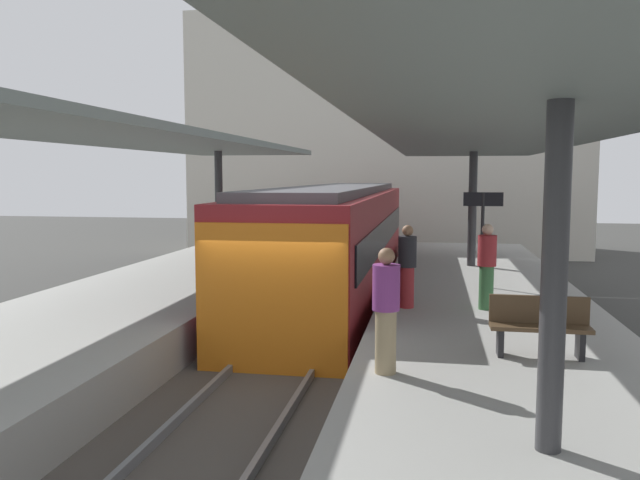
{
  "coord_description": "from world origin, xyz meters",
  "views": [
    {
      "loc": [
        2.68,
        -11.0,
        3.6
      ],
      "look_at": [
        -0.22,
        5.33,
        1.91
      ],
      "focal_mm": 35.71,
      "sensor_mm": 36.0,
      "label": 1
    }
  ],
  "objects_px": {
    "passenger_near_bench": "(407,265)",
    "commuter_train": "(337,241)",
    "platform_bench": "(540,324)",
    "passenger_far_end": "(487,265)",
    "platform_sign": "(483,218)",
    "passenger_mid_platform": "(386,309)"
  },
  "relations": [
    {
      "from": "commuter_train",
      "to": "passenger_far_end",
      "type": "bearing_deg",
      "value": -54.88
    },
    {
      "from": "commuter_train",
      "to": "passenger_far_end",
      "type": "distance_m",
      "value": 6.49
    },
    {
      "from": "commuter_train",
      "to": "passenger_far_end",
      "type": "relative_size",
      "value": 9.13
    },
    {
      "from": "commuter_train",
      "to": "platform_sign",
      "type": "distance_m",
      "value": 4.77
    },
    {
      "from": "commuter_train",
      "to": "platform_sign",
      "type": "relative_size",
      "value": 6.89
    },
    {
      "from": "passenger_mid_platform",
      "to": "platform_sign",
      "type": "bearing_deg",
      "value": 76.11
    },
    {
      "from": "passenger_mid_platform",
      "to": "passenger_far_end",
      "type": "xyz_separation_m",
      "value": [
        1.63,
        4.38,
        0.0
      ]
    },
    {
      "from": "passenger_near_bench",
      "to": "passenger_far_end",
      "type": "bearing_deg",
      "value": 4.23
    },
    {
      "from": "commuter_train",
      "to": "platform_sign",
      "type": "xyz_separation_m",
      "value": [
        3.83,
        -2.7,
        0.9
      ]
    },
    {
      "from": "platform_bench",
      "to": "passenger_near_bench",
      "type": "height_order",
      "value": "passenger_near_bench"
    },
    {
      "from": "passenger_near_bench",
      "to": "passenger_mid_platform",
      "type": "distance_m",
      "value": 4.27
    },
    {
      "from": "commuter_train",
      "to": "passenger_mid_platform",
      "type": "xyz_separation_m",
      "value": [
        2.1,
        -9.69,
        0.14
      ]
    },
    {
      "from": "platform_bench",
      "to": "platform_sign",
      "type": "relative_size",
      "value": 0.63
    },
    {
      "from": "passenger_mid_platform",
      "to": "passenger_near_bench",
      "type": "bearing_deg",
      "value": 88.6
    },
    {
      "from": "commuter_train",
      "to": "passenger_mid_platform",
      "type": "bearing_deg",
      "value": -77.76
    },
    {
      "from": "passenger_far_end",
      "to": "platform_sign",
      "type": "bearing_deg",
      "value": 87.86
    },
    {
      "from": "commuter_train",
      "to": "passenger_far_end",
      "type": "xyz_separation_m",
      "value": [
        3.73,
        -5.31,
        0.14
      ]
    },
    {
      "from": "commuter_train",
      "to": "passenger_mid_platform",
      "type": "distance_m",
      "value": 9.91
    },
    {
      "from": "passenger_near_bench",
      "to": "commuter_train",
      "type": "bearing_deg",
      "value": 112.15
    },
    {
      "from": "platform_bench",
      "to": "passenger_near_bench",
      "type": "distance_m",
      "value": 3.7
    },
    {
      "from": "platform_sign",
      "to": "passenger_far_end",
      "type": "distance_m",
      "value": 2.71
    },
    {
      "from": "commuter_train",
      "to": "platform_sign",
      "type": "height_order",
      "value": "commuter_train"
    }
  ]
}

